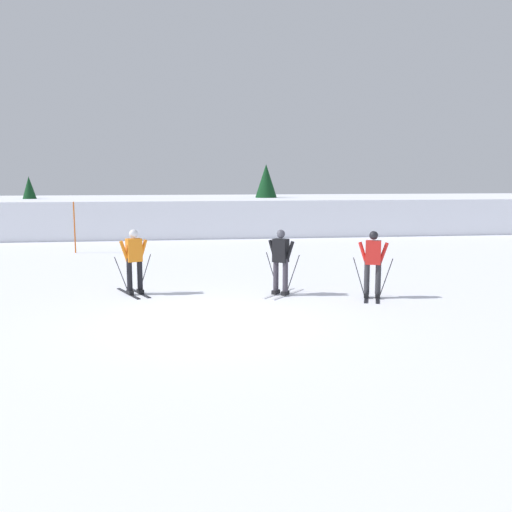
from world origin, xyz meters
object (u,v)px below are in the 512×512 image
at_px(skier_orange, 134,260).
at_px(skier_red, 373,262).
at_px(skier_black, 281,260).
at_px(conifer_far_left, 266,191).
at_px(trail_marker_pole, 75,227).
at_px(conifer_far_right, 30,200).

relative_size(skier_orange, skier_red, 1.00).
distance_m(skier_black, skier_orange, 3.81).
distance_m(skier_red, conifer_far_left, 17.88).
bearing_deg(skier_orange, trail_marker_pole, 108.93).
distance_m(skier_orange, skier_red, 6.13).
relative_size(skier_orange, conifer_far_left, 0.46).
relative_size(trail_marker_pole, conifer_far_left, 0.55).
bearing_deg(skier_black, conifer_far_right, 120.80).
bearing_deg(skier_red, conifer_far_left, 89.70).
relative_size(skier_black, conifer_far_left, 0.46).
height_order(trail_marker_pole, conifer_far_left, conifer_far_left).
xyz_separation_m(skier_orange, conifer_far_right, (-6.54, 16.65, 0.89)).
distance_m(skier_black, trail_marker_pole, 11.31).
bearing_deg(trail_marker_pole, skier_orange, -71.07).
relative_size(conifer_far_left, conifer_far_right, 1.22).
relative_size(skier_red, trail_marker_pole, 0.84).
bearing_deg(conifer_far_left, trail_marker_pole, -138.29).
xyz_separation_m(skier_black, skier_red, (2.23, -0.68, -0.00)).
relative_size(skier_black, trail_marker_pole, 0.84).
xyz_separation_m(trail_marker_pole, conifer_far_right, (-3.62, 8.14, 0.78)).
height_order(skier_orange, skier_red, same).
xyz_separation_m(skier_orange, trail_marker_pole, (-2.92, 8.51, 0.11)).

